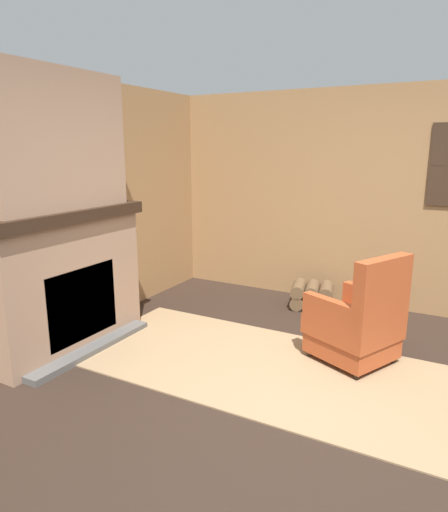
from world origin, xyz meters
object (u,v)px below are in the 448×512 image
object	(u,v)px
firewood_stack	(312,295)
oil_lamp_vase	(22,201)
storage_case	(70,201)
armchair	(358,324)

from	to	relation	value
firewood_stack	oil_lamp_vase	size ratio (longest dim) A/B	1.93
firewood_stack	storage_case	xyz separation A→B (m)	(-1.76, -2.00, 1.24)
firewood_stack	storage_case	bearing A→B (deg)	-131.47
armchair	oil_lamp_vase	xyz separation A→B (m)	(-2.56, -1.31, 1.07)
armchair	storage_case	xyz separation A→B (m)	(-2.56, -0.78, 1.03)
oil_lamp_vase	storage_case	distance (m)	0.53
armchair	storage_case	distance (m)	2.87
armchair	storage_case	size ratio (longest dim) A/B	3.62
oil_lamp_vase	firewood_stack	bearing A→B (deg)	55.04
storage_case	oil_lamp_vase	bearing A→B (deg)	-90.01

